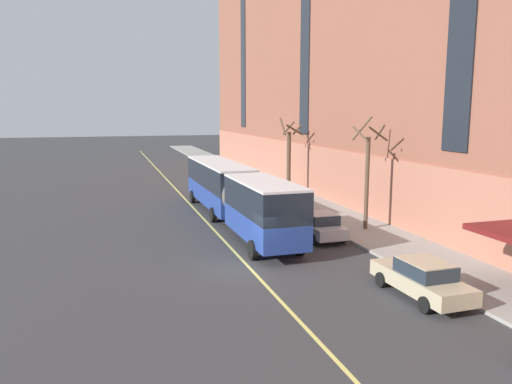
% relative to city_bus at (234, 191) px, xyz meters
% --- Properties ---
extents(ground_plane, '(260.00, 260.00, 0.00)m').
position_rel_city_bus_xyz_m(ground_plane, '(-1.77, -9.68, -2.13)').
color(ground_plane, '#38383A').
extents(sidewalk, '(4.40, 160.00, 0.15)m').
position_rel_city_bus_xyz_m(sidewalk, '(7.29, -6.68, -2.06)').
color(sidewalk, '#9E9B93').
rests_on(sidewalk, ground).
extents(city_bus, '(3.07, 20.01, 3.69)m').
position_rel_city_bus_xyz_m(city_bus, '(0.00, 0.00, 0.00)').
color(city_bus, navy).
rests_on(city_bus, ground).
extents(parked_car_black_0, '(1.97, 4.58, 1.56)m').
position_rel_city_bus_xyz_m(parked_car_black_0, '(3.97, 3.67, -1.35)').
color(parked_car_black_0, black).
rests_on(parked_car_black_0, ground).
extents(parked_car_champagne_1, '(2.05, 4.81, 1.56)m').
position_rel_city_bus_xyz_m(parked_car_champagne_1, '(3.86, -15.23, -1.35)').
color(parked_car_champagne_1, '#BCAD89').
rests_on(parked_car_champagne_1, ground).
extents(parked_car_silver_3, '(2.05, 4.30, 1.56)m').
position_rel_city_bus_xyz_m(parked_car_silver_3, '(3.78, -5.43, -1.35)').
color(parked_car_silver_3, '#B7B7BC').
rests_on(parked_car_silver_3, ground).
extents(street_tree_mid_block, '(1.84, 1.81, 6.95)m').
position_rel_city_bus_xyz_m(street_tree_mid_block, '(7.29, -4.61, 1.49)').
color(street_tree_mid_block, brown).
rests_on(street_tree_mid_block, sidewalk).
extents(street_tree_far_uptown, '(1.74, 1.97, 6.69)m').
position_rel_city_bus_xyz_m(street_tree_far_uptown, '(7.30, 8.98, 1.36)').
color(street_tree_far_uptown, brown).
rests_on(street_tree_far_uptown, sidewalk).
extents(fire_hydrant, '(0.42, 0.24, 0.72)m').
position_rel_city_bus_xyz_m(fire_hydrant, '(5.59, 1.53, -1.64)').
color(fire_hydrant, red).
rests_on(fire_hydrant, sidewalk).
extents(lane_centerline, '(0.16, 140.00, 0.01)m').
position_rel_city_bus_xyz_m(lane_centerline, '(-1.70, -6.68, -2.13)').
color(lane_centerline, '#E0D66B').
rests_on(lane_centerline, ground).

